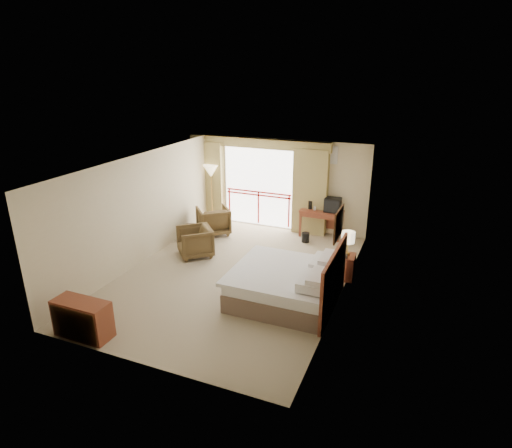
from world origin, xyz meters
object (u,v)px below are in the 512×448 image
at_px(wastebasket, 305,237).
at_px(armchair_near, 196,255).
at_px(bed, 287,284).
at_px(desk, 322,216).
at_px(side_table, 191,231).
at_px(nightstand, 345,267).
at_px(dresser, 82,319).
at_px(table_lamp, 348,238).
at_px(tv, 333,205).
at_px(floor_lamp, 211,173).
at_px(armchair_far, 214,233).

distance_m(wastebasket, armchair_near, 3.12).
height_order(bed, wastebasket, bed).
relative_size(desk, armchair_near, 1.42).
height_order(desk, side_table, desk).
xyz_separation_m(nightstand, desk, (-1.17, 2.41, 0.33)).
relative_size(bed, nightstand, 3.70).
bearing_deg(side_table, dresser, -84.51).
bearing_deg(wastebasket, table_lamp, -49.50).
height_order(tv, wastebasket, tv).
bearing_deg(bed, side_table, 150.21).
xyz_separation_m(desk, tv, (0.30, -0.06, 0.37)).
distance_m(side_table, dresser, 4.64).
bearing_deg(desk, side_table, -150.36).
relative_size(bed, table_lamp, 3.92).
distance_m(tv, wastebasket, 1.19).
distance_m(tv, dresser, 7.18).
bearing_deg(floor_lamp, nightstand, -26.05).
bearing_deg(side_table, wastebasket, 22.80).
height_order(tv, floor_lamp, floor_lamp).
xyz_separation_m(armchair_near, side_table, (-0.54, 0.74, 0.34)).
height_order(wastebasket, floor_lamp, floor_lamp).
height_order(bed, floor_lamp, floor_lamp).
height_order(table_lamp, desk, table_lamp).
bearing_deg(table_lamp, wastebasket, 130.50).
relative_size(table_lamp, floor_lamp, 0.30).
bearing_deg(nightstand, wastebasket, 127.50).
bearing_deg(dresser, bed, 43.26).
xyz_separation_m(floor_lamp, dresser, (0.71, -6.38, -1.22)).
bearing_deg(armchair_near, dresser, -43.25).
relative_size(table_lamp, wastebasket, 2.00).
relative_size(bed, dresser, 2.00).
height_order(desk, tv, tv).
relative_size(floor_lamp, dresser, 1.72).
bearing_deg(floor_lamp, table_lamp, -25.55).
xyz_separation_m(table_lamp, floor_lamp, (-4.68, 2.24, 0.58)).
bearing_deg(tv, wastebasket, -118.81).
height_order(desk, dresser, desk).
bearing_deg(nightstand, armchair_far, 159.66).
bearing_deg(bed, tv, 89.15).
height_order(nightstand, wastebasket, nightstand).
distance_m(table_lamp, side_table, 4.48).
bearing_deg(bed, nightstand, 57.60).
distance_m(bed, tv, 3.87).
distance_m(floor_lamp, dresser, 6.54).
bearing_deg(tv, armchair_far, -147.13).
height_order(table_lamp, tv, tv).
xyz_separation_m(armchair_far, dresser, (0.19, -5.46, 0.35)).
relative_size(table_lamp, tv, 1.22).
height_order(armchair_far, side_table, side_table).
bearing_deg(floor_lamp, dresser, -83.61).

